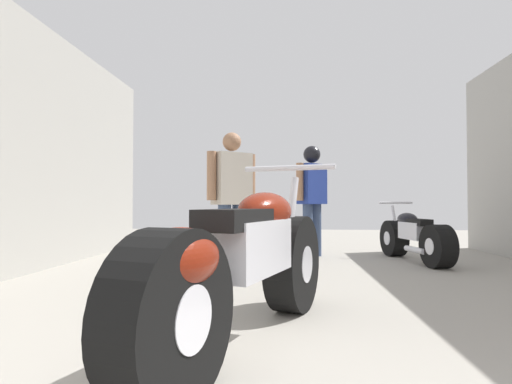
# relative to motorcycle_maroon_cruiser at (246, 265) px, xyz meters

# --- Properties ---
(ground_plane) EXTENTS (18.24, 18.24, 0.00)m
(ground_plane) POSITION_rel_motorcycle_maroon_cruiser_xyz_m (0.38, 1.18, -0.45)
(ground_plane) COLOR #9E998E
(motorcycle_maroon_cruiser) EXTENTS (1.01, 2.22, 1.06)m
(motorcycle_maroon_cruiser) POSITION_rel_motorcycle_maroon_cruiser_xyz_m (0.00, 0.00, 0.00)
(motorcycle_maroon_cruiser) COLOR black
(motorcycle_maroon_cruiser) RESTS_ON ground_plane
(motorcycle_black_naked) EXTENTS (0.63, 1.73, 0.81)m
(motorcycle_black_naked) POSITION_rel_motorcycle_maroon_cruiser_xyz_m (1.94, 3.52, -0.12)
(motorcycle_black_naked) COLOR black
(motorcycle_black_naked) RESTS_ON ground_plane
(mechanic_in_blue) EXTENTS (0.55, 0.49, 1.59)m
(mechanic_in_blue) POSITION_rel_motorcycle_maroon_cruiser_xyz_m (-0.40, 2.47, 0.46)
(mechanic_in_blue) COLOR #384766
(mechanic_in_blue) RESTS_ON ground_plane
(mechanic_with_helmet) EXTENTS (0.52, 0.53, 1.63)m
(mechanic_with_helmet) POSITION_rel_motorcycle_maroon_cruiser_xyz_m (0.60, 3.99, 0.53)
(mechanic_with_helmet) COLOR #384766
(mechanic_with_helmet) RESTS_ON ground_plane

